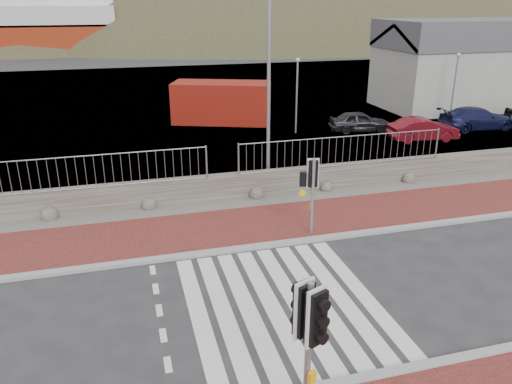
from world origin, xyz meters
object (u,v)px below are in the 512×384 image
object	(u,v)px
car_c	(477,118)
streetlight	(272,72)
traffic_signal_near	(309,325)
traffic_signal_far	(312,181)
car_a	(360,121)
car_b	(423,129)
shipping_container	(222,102)

from	to	relation	value
car_c	streetlight	bearing A→B (deg)	113.60
traffic_signal_near	streetlight	bearing A→B (deg)	53.32
traffic_signal_far	streetlight	size ratio (longest dim) A/B	0.32
traffic_signal_far	car_c	xyz separation A→B (m)	(14.30, 10.49, -1.21)
car_a	car_c	distance (m)	6.88
traffic_signal_near	car_b	xyz separation A→B (m)	(12.75, 16.21, -1.46)
car_a	car_c	bearing A→B (deg)	-91.26
shipping_container	car_a	xyz separation A→B (m)	(7.05, -4.36, -0.63)
car_b	shipping_container	bearing A→B (deg)	58.51
traffic_signal_near	traffic_signal_far	distance (m)	7.60
streetlight	shipping_container	distance (m)	11.93
traffic_signal_far	car_a	bearing A→B (deg)	-110.39
streetlight	traffic_signal_far	bearing A→B (deg)	-107.33
shipping_container	car_b	distance (m)	11.77
car_a	traffic_signal_near	bearing A→B (deg)	161.05
streetlight	car_c	distance (m)	15.78
streetlight	car_c	bearing A→B (deg)	6.28
traffic_signal_near	car_b	distance (m)	20.67
car_c	traffic_signal_far	bearing A→B (deg)	127.73
traffic_signal_near	traffic_signal_far	xyz separation A→B (m)	(2.82, 7.06, -0.21)
traffic_signal_far	car_b	size ratio (longest dim) A/B	0.70
traffic_signal_near	car_a	bearing A→B (deg)	38.56
streetlight	car_b	world-z (taller)	streetlight
car_b	car_c	distance (m)	4.57
traffic_signal_near	car_a	distance (m)	21.58
traffic_signal_far	car_c	distance (m)	17.77
car_a	traffic_signal_far	bearing A→B (deg)	157.26
shipping_container	car_b	bearing A→B (deg)	-16.13
traffic_signal_far	car_b	xyz separation A→B (m)	(9.93, 9.15, -1.25)
car_a	car_c	xyz separation A→B (m)	(6.75, -1.32, 0.06)
traffic_signal_far	car_c	size ratio (longest dim) A/B	0.58
traffic_signal_far	car_a	size ratio (longest dim) A/B	0.75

